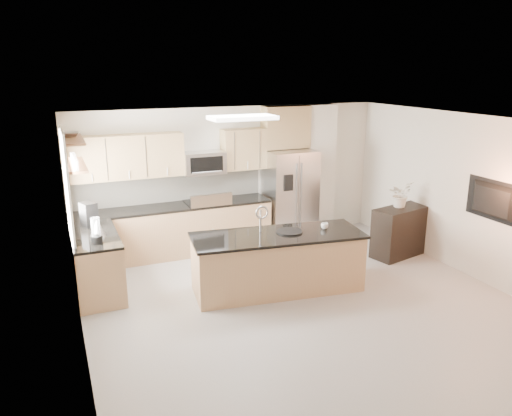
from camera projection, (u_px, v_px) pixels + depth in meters
name	position (u px, v px, depth m)	size (l,w,h in m)	color
floor	(312.00, 312.00, 6.98)	(6.50, 6.50, 0.00)	#A8A4A0
ceiling	(318.00, 125.00, 6.27)	(6.00, 6.50, 0.02)	silver
wall_back	(231.00, 176.00, 9.51)	(6.00, 0.02, 2.60)	silver
wall_left	(77.00, 255.00, 5.51)	(0.02, 6.50, 2.60)	silver
wall_right	(484.00, 201.00, 7.74)	(0.02, 6.50, 2.60)	silver
back_counter	(174.00, 230.00, 8.99)	(3.55, 0.66, 1.44)	tan
left_counter	(97.00, 263.00, 7.50)	(0.66, 1.50, 0.92)	tan
range	(207.00, 226.00, 9.22)	(0.76, 0.64, 1.14)	black
upper_cabinets	(164.00, 154.00, 8.73)	(3.50, 0.33, 0.75)	tan
microwave	(204.00, 163.00, 9.01)	(0.76, 0.40, 0.40)	silver
refrigerator	(289.00, 196.00, 9.68)	(0.92, 0.78, 1.78)	silver
partition_column	(319.00, 170.00, 10.05)	(0.60, 0.30, 2.60)	silver
window	(67.00, 188.00, 7.06)	(0.04, 1.15, 1.65)	white
shelf_lower	(74.00, 165.00, 7.12)	(0.30, 1.20, 0.04)	brown
shelf_upper	(72.00, 139.00, 7.02)	(0.30, 1.20, 0.04)	brown
ceiling_fixture	(243.00, 118.00, 7.55)	(1.00, 0.50, 0.06)	white
island	(278.00, 262.00, 7.57)	(2.68, 1.25, 1.32)	tan
credenza	(401.00, 231.00, 8.98)	(1.12, 0.47, 0.89)	black
cup	(325.00, 226.00, 7.68)	(0.12, 0.12, 0.09)	white
platter	(289.00, 232.00, 7.53)	(0.39, 0.39, 0.02)	black
blender	(96.00, 232.00, 6.94)	(0.16, 0.16, 0.37)	black
kettle	(97.00, 227.00, 7.28)	(0.22, 0.22, 0.28)	silver
coffee_maker	(89.00, 215.00, 7.69)	(0.27, 0.30, 0.38)	black
bowl	(71.00, 134.00, 7.13)	(0.33, 0.33, 0.08)	silver
flower_vase	(401.00, 188.00, 8.81)	(0.62, 0.54, 0.68)	silver
television	(491.00, 201.00, 7.51)	(1.08, 0.14, 0.62)	black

